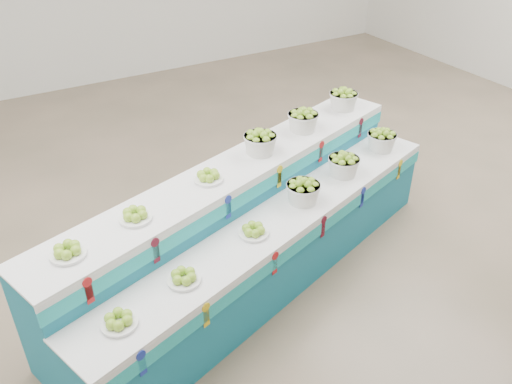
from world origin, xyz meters
TOP-DOWN VIEW (x-y plane):
  - ground at (0.00, 0.00)m, footprint 10.00×10.00m
  - display_stand at (-0.88, -0.46)m, footprint 4.10×2.20m
  - plate_lower_left at (-2.31, -1.18)m, footprint 0.31×0.31m
  - plate_lower_mid at (-1.79, -1.01)m, footprint 0.31×0.31m
  - plate_lower_right at (-1.09, -0.79)m, footprint 0.31×0.31m
  - basket_lower_left at (-0.49, -0.59)m, footprint 0.37×0.37m
  - basket_lower_mid at (0.09, -0.40)m, footprint 0.37×0.37m
  - basket_lower_right at (0.74, -0.19)m, footprint 0.37×0.37m
  - plate_upper_left at (-2.47, -0.71)m, footprint 0.31×0.31m
  - plate_upper_mid at (-1.94, -0.54)m, footprint 0.31×0.31m
  - plate_upper_right at (-1.25, -0.32)m, footprint 0.31×0.31m
  - basket_upper_left at (-0.64, -0.12)m, footprint 0.37×0.37m
  - basket_upper_mid at (-0.06, 0.07)m, footprint 0.37×0.37m
  - basket_upper_right at (0.59, 0.27)m, footprint 0.37×0.37m

SIDE VIEW (x-z plane):
  - ground at x=0.00m, z-range 0.00..0.00m
  - display_stand at x=-0.88m, z-range 0.00..1.02m
  - plate_lower_left at x=-2.31m, z-range 0.72..0.82m
  - plate_lower_mid at x=-1.79m, z-range 0.72..0.82m
  - plate_lower_right at x=-1.09m, z-range 0.72..0.82m
  - basket_lower_left at x=-0.49m, z-range 0.72..0.94m
  - basket_lower_mid at x=0.09m, z-range 0.72..0.94m
  - basket_lower_right at x=0.74m, z-range 0.72..0.94m
  - plate_upper_left at x=-2.47m, z-range 1.02..1.12m
  - plate_upper_mid at x=-1.94m, z-range 1.02..1.12m
  - plate_upper_right at x=-1.25m, z-range 1.02..1.12m
  - basket_upper_left at x=-0.64m, z-range 1.02..1.24m
  - basket_upper_mid at x=-0.06m, z-range 1.02..1.24m
  - basket_upper_right at x=0.59m, z-range 1.02..1.24m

